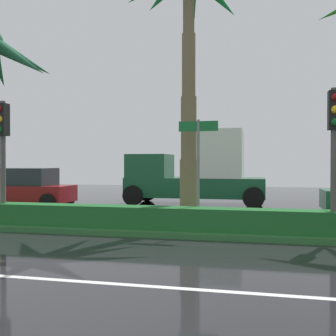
{
  "coord_description": "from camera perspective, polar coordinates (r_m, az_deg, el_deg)",
  "views": [
    {
      "loc": [
        2.45,
        -4.18,
        1.95
      ],
      "look_at": [
        -0.67,
        9.44,
        1.78
      ],
      "focal_mm": 43.7,
      "sensor_mm": 36.0,
      "label": 1
    }
  ],
  "objects": [
    {
      "name": "traffic_signal_median_right",
      "position": [
        10.87,
        22.17,
        4.42
      ],
      "size": [
        0.28,
        0.43,
        3.65
      ],
      "color": "#4C4C47",
      "rests_on": "median_strip"
    },
    {
      "name": "palm_tree_centre_left",
      "position": [
        13.27,
        2.78,
        21.3
      ],
      "size": [
        4.05,
        4.1,
        8.16
      ],
      "color": "brown",
      "rests_on": "median_strip"
    },
    {
      "name": "traffic_signal_median_left",
      "position": [
        13.08,
        -22.1,
        3.74
      ],
      "size": [
        0.28,
        0.43,
        3.63
      ],
      "color": "#4C4C47",
      "rests_on": "median_strip"
    },
    {
      "name": "near_lane_divider_stripe",
      "position": [
        6.93,
        -8.65,
        -15.6
      ],
      "size": [
        81.0,
        0.14,
        0.01
      ],
      "primitive_type": "cube",
      "color": "white",
      "rests_on": "ground_plane"
    },
    {
      "name": "ground_plane",
      "position": [
        13.56,
        2.39,
        -7.77
      ],
      "size": [
        90.0,
        42.0,
        0.1
      ],
      "primitive_type": "cube",
      "color": "black"
    },
    {
      "name": "median_hedge",
      "position": [
        11.16,
        0.12,
        -7.01
      ],
      "size": [
        76.5,
        0.7,
        0.6
      ],
      "color": "#1E6028",
      "rests_on": "median_strip"
    },
    {
      "name": "car_in_traffic_leading",
      "position": [
        19.25,
        -19.29,
        -2.68
      ],
      "size": [
        4.3,
        2.02,
        1.72
      ],
      "rotation": [
        0.0,
        0.0,
        3.14
      ],
      "color": "maroon",
      "rests_on": "ground_plane"
    },
    {
      "name": "street_name_sign",
      "position": [
        11.38,
        4.24,
        1.36
      ],
      "size": [
        1.1,
        0.08,
        3.0
      ],
      "color": "slate",
      "rests_on": "median_strip"
    },
    {
      "name": "box_truck_lead",
      "position": [
        19.21,
        4.06,
        -0.49
      ],
      "size": [
        6.4,
        2.64,
        3.46
      ],
      "rotation": [
        0.0,
        0.0,
        3.14
      ],
      "color": "#195133",
      "rests_on": "ground_plane"
    },
    {
      "name": "median_strip",
      "position": [
        12.57,
        1.55,
        -7.86
      ],
      "size": [
        85.5,
        4.0,
        0.15
      ],
      "primitive_type": "cube",
      "color": "#2D6B33",
      "rests_on": "ground_plane"
    }
  ]
}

